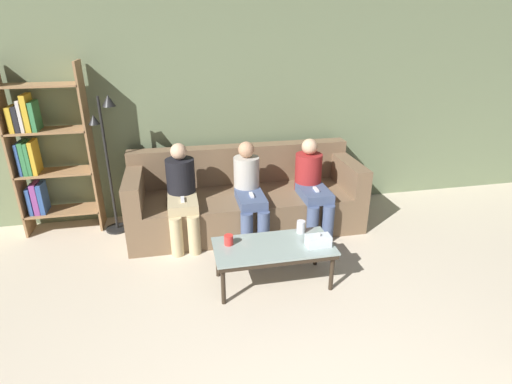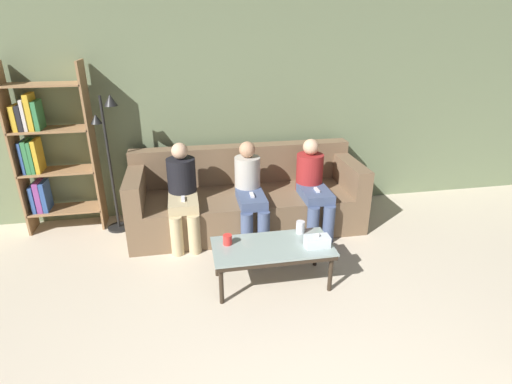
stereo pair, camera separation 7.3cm
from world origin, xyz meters
name	(u,v)px [view 1 (the left image)]	position (x,y,z in m)	size (l,w,h in m)	color
wall_back	(236,108)	(0.00, 4.04, 1.30)	(12.00, 0.06, 2.60)	#707F5B
couch	(245,199)	(0.00, 3.50, 0.32)	(2.64, 0.94, 0.89)	brown
coffee_table	(273,249)	(0.04, 2.28, 0.36)	(1.08, 0.52, 0.40)	#8C9E99
cup_near_left	(301,227)	(0.36, 2.46, 0.46)	(0.08, 0.08, 0.12)	silver
cup_near_right	(229,240)	(-0.35, 2.37, 0.45)	(0.08, 0.08, 0.09)	red
tissue_box	(318,241)	(0.43, 2.19, 0.45)	(0.22, 0.12, 0.13)	silver
bookshelf	(42,153)	(-2.19, 3.81, 0.94)	(0.83, 0.32, 1.90)	#9E754C
standing_lamp	(108,151)	(-1.48, 3.66, 0.96)	(0.31, 0.26, 1.56)	black
seated_person_left_end	(182,192)	(-0.73, 3.26, 0.58)	(0.31, 0.66, 1.08)	tan
seated_person_mid_left	(249,189)	(0.00, 3.23, 0.56)	(0.31, 0.70, 1.06)	#47567A
seated_person_mid_right	(312,184)	(0.73, 3.25, 0.56)	(0.31, 0.69, 1.05)	#47567A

